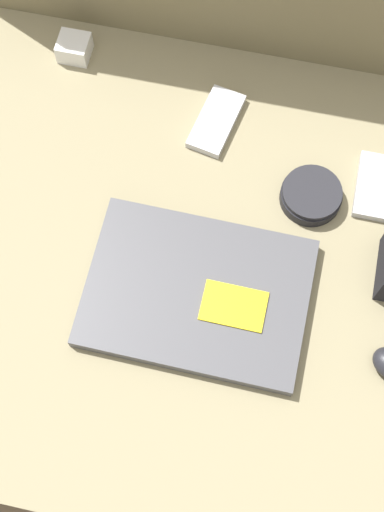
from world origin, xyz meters
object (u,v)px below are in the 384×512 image
laptop (197,293)px  charger_brick (74,48)px  speaker_puck (311,195)px  phone_black (216,121)px  phone_silver (377,187)px

laptop → charger_brick: size_ratio=6.31×
laptop → speaker_puck: 0.23m
phone_black → phone_silver: bearing=-2.1°
speaker_puck → phone_black: speaker_puck is taller
charger_brick → phone_silver: bearing=-15.4°
laptop → phone_silver: bearing=44.8°
laptop → charger_brick: (-0.28, 0.37, 0.01)m
speaker_puck → phone_black: bearing=148.8°
phone_black → charger_brick: (-0.25, 0.08, 0.01)m
laptop → phone_silver: (0.23, 0.22, -0.00)m
phone_silver → charger_brick: 0.53m
laptop → charger_brick: charger_brick is taller
phone_silver → speaker_puck: bearing=-158.4°
laptop → phone_black: 0.29m
phone_silver → charger_brick: charger_brick is taller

